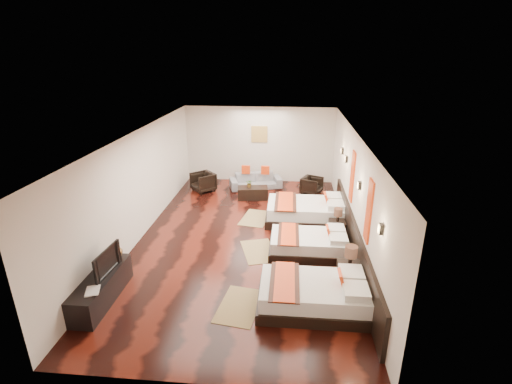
# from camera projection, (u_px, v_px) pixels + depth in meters

# --- Properties ---
(floor) EXTENTS (5.50, 9.50, 0.01)m
(floor) POSITION_uv_depth(u_px,v_px,m) (245.00, 237.00, 10.03)
(floor) COLOR black
(floor) RESTS_ON ground
(ceiling) EXTENTS (5.50, 9.50, 0.01)m
(ceiling) POSITION_uv_depth(u_px,v_px,m) (243.00, 134.00, 9.04)
(ceiling) COLOR white
(ceiling) RESTS_ON floor
(back_wall) EXTENTS (5.50, 0.01, 2.80)m
(back_wall) POSITION_uv_depth(u_px,v_px,m) (259.00, 145.00, 13.96)
(back_wall) COLOR silver
(back_wall) RESTS_ON floor
(left_wall) EXTENTS (0.01, 9.50, 2.80)m
(left_wall) POSITION_uv_depth(u_px,v_px,m) (139.00, 185.00, 9.77)
(left_wall) COLOR silver
(left_wall) RESTS_ON floor
(right_wall) EXTENTS (0.01, 9.50, 2.80)m
(right_wall) POSITION_uv_depth(u_px,v_px,m) (354.00, 192.00, 9.30)
(right_wall) COLOR silver
(right_wall) RESTS_ON floor
(headboard_panel) EXTENTS (0.08, 6.60, 0.90)m
(headboard_panel) POSITION_uv_depth(u_px,v_px,m) (354.00, 241.00, 8.89)
(headboard_panel) COLOR black
(headboard_panel) RESTS_ON floor
(bed_near) EXTENTS (2.14, 1.34, 0.82)m
(bed_near) POSITION_uv_depth(u_px,v_px,m) (315.00, 294.00, 7.22)
(bed_near) COLOR black
(bed_near) RESTS_ON floor
(bed_mid) EXTENTS (1.93, 1.21, 0.74)m
(bed_mid) POSITION_uv_depth(u_px,v_px,m) (310.00, 244.00, 9.18)
(bed_mid) COLOR black
(bed_mid) RESTS_ON floor
(bed_far) EXTENTS (2.33, 1.47, 0.89)m
(bed_far) POSITION_uv_depth(u_px,v_px,m) (307.00, 211.00, 10.89)
(bed_far) COLOR black
(bed_far) RESTS_ON floor
(nightstand_a) EXTENTS (0.48, 0.48, 0.96)m
(nightstand_a) POSITION_uv_depth(u_px,v_px,m) (349.00, 273.00, 7.82)
(nightstand_a) COLOR black
(nightstand_a) RESTS_ON floor
(nightstand_b) EXTENTS (0.42, 0.42, 0.83)m
(nightstand_b) POSITION_uv_depth(u_px,v_px,m) (337.00, 227.00, 9.94)
(nightstand_b) COLOR black
(nightstand_b) RESTS_ON floor
(jute_mat_near) EXTENTS (0.93, 1.30, 0.01)m
(jute_mat_near) POSITION_uv_depth(u_px,v_px,m) (239.00, 306.00, 7.33)
(jute_mat_near) COLOR olive
(jute_mat_near) RESTS_ON floor
(jute_mat_mid) EXTENTS (1.06, 1.37, 0.01)m
(jute_mat_mid) POSITION_uv_depth(u_px,v_px,m) (259.00, 251.00, 9.33)
(jute_mat_mid) COLOR olive
(jute_mat_mid) RESTS_ON floor
(jute_mat_far) EXTENTS (0.96, 1.32, 0.01)m
(jute_mat_far) POSITION_uv_depth(u_px,v_px,m) (255.00, 218.00, 11.17)
(jute_mat_far) COLOR olive
(jute_mat_far) RESTS_ON floor
(tv_console) EXTENTS (0.50, 1.80, 0.55)m
(tv_console) POSITION_uv_depth(u_px,v_px,m) (102.00, 288.00, 7.42)
(tv_console) COLOR black
(tv_console) RESTS_ON floor
(tv) EXTENTS (0.19, 0.92, 0.53)m
(tv) POSITION_uv_depth(u_px,v_px,m) (103.00, 261.00, 7.34)
(tv) COLOR black
(tv) RESTS_ON tv_console
(book) EXTENTS (0.34, 0.39, 0.03)m
(book) POSITION_uv_depth(u_px,v_px,m) (85.00, 292.00, 6.82)
(book) COLOR black
(book) RESTS_ON tv_console
(figurine) EXTENTS (0.39, 0.39, 0.32)m
(figurine) POSITION_uv_depth(u_px,v_px,m) (115.00, 251.00, 7.94)
(figurine) COLOR brown
(figurine) RESTS_ON tv_console
(sofa) EXTENTS (1.97, 1.22, 0.54)m
(sofa) POSITION_uv_depth(u_px,v_px,m) (256.00, 181.00, 13.56)
(sofa) COLOR slate
(sofa) RESTS_ON floor
(armchair_left) EXTENTS (1.03, 1.02, 0.67)m
(armchair_left) POSITION_uv_depth(u_px,v_px,m) (203.00, 182.00, 13.24)
(armchair_left) COLOR black
(armchair_left) RESTS_ON floor
(armchair_right) EXTENTS (0.86, 0.85, 0.60)m
(armchair_right) POSITION_uv_depth(u_px,v_px,m) (312.00, 185.00, 13.00)
(armchair_right) COLOR black
(armchair_right) RESTS_ON floor
(coffee_table) EXTENTS (1.05, 0.62, 0.40)m
(coffee_table) POSITION_uv_depth(u_px,v_px,m) (253.00, 193.00, 12.60)
(coffee_table) COLOR black
(coffee_table) RESTS_ON floor
(table_plant) EXTENTS (0.27, 0.24, 0.26)m
(table_plant) POSITION_uv_depth(u_px,v_px,m) (250.00, 183.00, 12.51)
(table_plant) COLOR #28571D
(table_plant) RESTS_ON coffee_table
(orange_panel_a) EXTENTS (0.04, 0.40, 1.30)m
(orange_panel_a) POSITION_uv_depth(u_px,v_px,m) (369.00, 211.00, 7.42)
(orange_panel_a) COLOR #D86014
(orange_panel_a) RESTS_ON right_wall
(orange_panel_b) EXTENTS (0.04, 0.40, 1.30)m
(orange_panel_b) POSITION_uv_depth(u_px,v_px,m) (352.00, 176.00, 9.47)
(orange_panel_b) COLOR #D86014
(orange_panel_b) RESTS_ON right_wall
(sconce_near) EXTENTS (0.07, 0.12, 0.18)m
(sconce_near) POSITION_uv_depth(u_px,v_px,m) (381.00, 229.00, 6.35)
(sconce_near) COLOR black
(sconce_near) RESTS_ON right_wall
(sconce_mid) EXTENTS (0.07, 0.12, 0.18)m
(sconce_mid) POSITION_uv_depth(u_px,v_px,m) (359.00, 185.00, 8.40)
(sconce_mid) COLOR black
(sconce_mid) RESTS_ON right_wall
(sconce_far) EXTENTS (0.07, 0.12, 0.18)m
(sconce_far) POSITION_uv_depth(u_px,v_px,m) (346.00, 159.00, 10.45)
(sconce_far) COLOR black
(sconce_far) RESTS_ON right_wall
(sconce_lounge) EXTENTS (0.07, 0.12, 0.18)m
(sconce_lounge) POSITION_uv_depth(u_px,v_px,m) (342.00, 151.00, 11.29)
(sconce_lounge) COLOR black
(sconce_lounge) RESTS_ON right_wall
(gold_artwork) EXTENTS (0.60, 0.04, 0.60)m
(gold_artwork) POSITION_uv_depth(u_px,v_px,m) (259.00, 134.00, 13.80)
(gold_artwork) COLOR #AD873F
(gold_artwork) RESTS_ON back_wall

